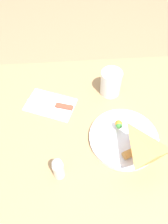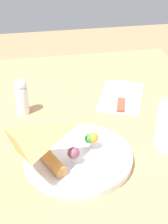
# 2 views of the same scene
# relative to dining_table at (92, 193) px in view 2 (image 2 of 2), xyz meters

# --- Properties ---
(dining_table) EXTENTS (1.09, 0.73, 0.74)m
(dining_table) POSITION_rel_dining_table_xyz_m (0.00, 0.00, 0.00)
(dining_table) COLOR #A87F51
(dining_table) RESTS_ON ground_plane
(plate_pizza) EXTENTS (0.22, 0.22, 0.06)m
(plate_pizza) POSITION_rel_dining_table_xyz_m (-0.02, 0.03, 0.13)
(plate_pizza) COLOR white
(plate_pizza) RESTS_ON dining_table
(napkin_folded) EXTENTS (0.20, 0.17, 0.00)m
(napkin_folded) POSITION_rel_dining_table_xyz_m (0.23, -0.13, 0.12)
(napkin_folded) COLOR silver
(napkin_folded) RESTS_ON dining_table
(butter_knife) EXTENTS (0.17, 0.07, 0.01)m
(butter_knife) POSITION_rel_dining_table_xyz_m (0.22, -0.13, 0.12)
(butter_knife) COLOR #99422D
(butter_knife) RESTS_ON napkin_folded
(salt_shaker) EXTENTS (0.03, 0.03, 0.09)m
(salt_shaker) POSITION_rel_dining_table_xyz_m (0.19, 0.14, 0.16)
(salt_shaker) COLOR silver
(salt_shaker) RESTS_ON dining_table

